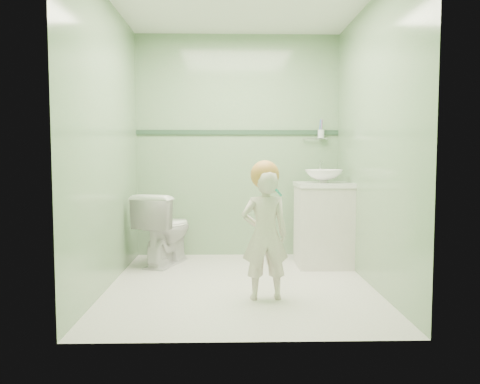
{
  "coord_description": "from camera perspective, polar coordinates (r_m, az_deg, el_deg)",
  "views": [
    {
      "loc": [
        -0.1,
        -3.97,
        1.09
      ],
      "look_at": [
        0.0,
        0.15,
        0.78
      ],
      "focal_mm": 35.67,
      "sensor_mm": 36.0,
      "label": 1
    }
  ],
  "objects": [
    {
      "name": "counter",
      "position": [
        4.77,
        9.97,
        0.87
      ],
      "size": [
        0.54,
        0.52,
        0.04
      ],
      "primitive_type": "cube",
      "color": "white",
      "rests_on": "vanity"
    },
    {
      "name": "hair_cap",
      "position": [
        3.61,
        3.0,
        2.07
      ],
      "size": [
        0.22,
        0.22,
        0.22
      ],
      "primitive_type": "sphere",
      "color": "#C6883C",
      "rests_on": "toddler"
    },
    {
      "name": "room_shell",
      "position": [
        3.98,
        0.05,
        5.88
      ],
      "size": [
        2.5,
        2.54,
        2.4
      ],
      "color": "#7AA978",
      "rests_on": "ground"
    },
    {
      "name": "toddler",
      "position": [
        3.63,
        3.0,
        -5.17
      ],
      "size": [
        0.38,
        0.26,
        0.99
      ],
      "primitive_type": "imported",
      "rotation": [
        0.0,
        0.0,
        3.22
      ],
      "color": "beige",
      "rests_on": "ground"
    },
    {
      "name": "toilet",
      "position": [
        4.87,
        -8.94,
        -4.35
      ],
      "size": [
        0.62,
        0.81,
        0.72
      ],
      "primitive_type": "imported",
      "rotation": [
        0.0,
        0.0,
        2.8
      ],
      "color": "white",
      "rests_on": "ground"
    },
    {
      "name": "trim_stripe",
      "position": [
        5.22,
        -0.28,
        7.16
      ],
      "size": [
        2.2,
        0.02,
        0.05
      ],
      "primitive_type": "cube",
      "color": "#2D4B35",
      "rests_on": "room_shell"
    },
    {
      "name": "vanity",
      "position": [
        4.82,
        9.91,
        -4.0
      ],
      "size": [
        0.52,
        0.5,
        0.8
      ],
      "primitive_type": "cube",
      "color": "silver",
      "rests_on": "ground"
    },
    {
      "name": "basin",
      "position": [
        4.77,
        9.99,
        1.88
      ],
      "size": [
        0.37,
        0.37,
        0.13
      ],
      "primitive_type": "imported",
      "color": "white",
      "rests_on": "counter"
    },
    {
      "name": "ground",
      "position": [
        4.12,
        0.05,
        -11.04
      ],
      "size": [
        2.5,
        2.5,
        0.0
      ],
      "primitive_type": "plane",
      "color": "beige",
      "rests_on": "ground"
    },
    {
      "name": "teal_toothbrush",
      "position": [
        3.48,
        4.54,
        -0.01
      ],
      "size": [
        0.11,
        0.14,
        0.08
      ],
      "color": "#0F9675",
      "rests_on": "toddler"
    },
    {
      "name": "faucet",
      "position": [
        4.95,
        9.58,
        2.9
      ],
      "size": [
        0.03,
        0.13,
        0.18
      ],
      "color": "silver",
      "rests_on": "counter"
    },
    {
      "name": "cup_holder",
      "position": [
        5.25,
        9.58,
        6.86
      ],
      "size": [
        0.26,
        0.07,
        0.21
      ],
      "color": "silver",
      "rests_on": "room_shell"
    }
  ]
}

